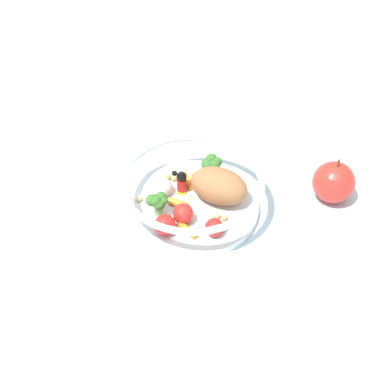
{
  "coord_description": "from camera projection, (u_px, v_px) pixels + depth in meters",
  "views": [
    {
      "loc": [
        -0.58,
        0.01,
        0.58
      ],
      "look_at": [
        -0.01,
        -0.01,
        0.04
      ],
      "focal_mm": 49.19,
      "sensor_mm": 36.0,
      "label": 1
    }
  ],
  "objects": [
    {
      "name": "food_container",
      "position": [
        193.0,
        193.0,
        0.79
      ],
      "size": [
        0.22,
        0.22,
        0.07
      ],
      "color": "white",
      "rests_on": "ground_plane"
    },
    {
      "name": "loose_apple",
      "position": [
        334.0,
        182.0,
        0.81
      ],
      "size": [
        0.07,
        0.07,
        0.08
      ],
      "color": "red",
      "rests_on": "ground_plane"
    },
    {
      "name": "ground_plane",
      "position": [
        182.0,
        205.0,
        0.82
      ],
      "size": [
        2.4,
        2.4,
        0.0
      ],
      "primitive_type": "plane",
      "color": "silver"
    }
  ]
}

